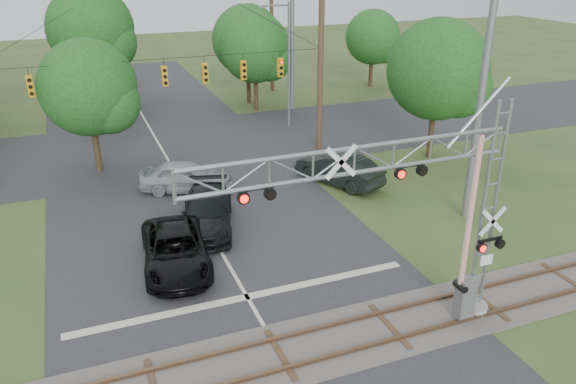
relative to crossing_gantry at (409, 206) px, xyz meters
name	(u,v)px	position (x,y,z in m)	size (l,w,h in m)	color
road_main	(216,243)	(-4.07, 8.37, -4.72)	(14.00, 90.00, 0.02)	#262628
road_cross	(161,148)	(-4.07, 22.37, -4.72)	(90.00, 12.00, 0.02)	#262628
railroad_track	(280,355)	(-4.07, 0.37, -4.70)	(90.00, 3.20, 0.17)	#4B4541
crossing_gantry	(409,206)	(0.00, 0.00, 0.00)	(10.77, 0.99, 7.71)	gray
traffic_signal_span	(180,71)	(-3.19, 18.37, 0.97)	(19.34, 0.36, 11.50)	slate
pickup_black	(175,250)	(-6.06, 7.05, -3.96)	(2.55, 5.53, 1.54)	black
car_dark	(207,212)	(-4.01, 10.02, -3.93)	(2.24, 5.52, 1.60)	black
sedan_silver	(186,176)	(-3.98, 14.68, -3.90)	(1.96, 4.86, 1.66)	#94989B
suv_dark	(339,169)	(4.05, 12.66, -3.88)	(1.79, 5.13, 1.69)	black
streetlight	(287,60)	(5.34, 23.82, 0.13)	(2.32, 0.24, 8.69)	slate
utility_poles	(203,51)	(-1.32, 20.56, 1.59)	(26.22, 28.83, 14.46)	#43341E
treeline	(109,49)	(-6.03, 29.77, 0.64)	(48.99, 28.64, 9.56)	#362818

